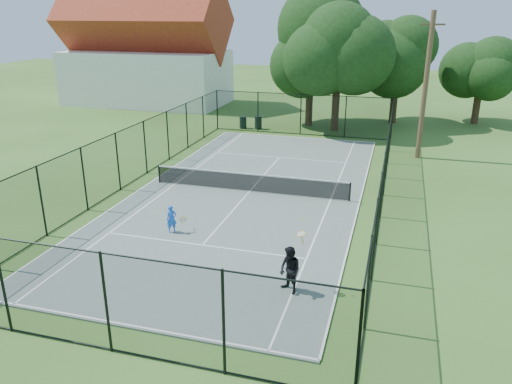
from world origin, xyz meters
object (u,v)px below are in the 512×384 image
(trash_bin_right, at_px, (258,123))
(player_blue, at_px, (172,219))
(trash_bin_left, at_px, (243,122))
(tennis_net, at_px, (250,182))
(player_black, at_px, (290,270))
(utility_pole, at_px, (425,86))

(trash_bin_right, bearing_deg, player_blue, -84.63)
(trash_bin_left, height_order, trash_bin_right, trash_bin_right)
(player_blue, bearing_deg, trash_bin_left, 98.91)
(tennis_net, xyz_separation_m, trash_bin_left, (-4.70, 13.84, -0.11))
(tennis_net, distance_m, player_black, 9.67)
(player_blue, xyz_separation_m, player_black, (5.65, -3.22, 0.22))
(utility_pole, distance_m, player_black, 18.65)
(utility_pole, height_order, player_black, utility_pole)
(trash_bin_left, xyz_separation_m, player_black, (8.70, -22.64, 0.39))
(tennis_net, bearing_deg, trash_bin_left, 108.75)
(trash_bin_left, xyz_separation_m, player_blue, (3.04, -19.42, 0.17))
(trash_bin_left, xyz_separation_m, trash_bin_right, (1.21, 0.08, 0.04))
(tennis_net, height_order, player_black, player_black)
(trash_bin_right, bearing_deg, tennis_net, -75.94)
(trash_bin_right, bearing_deg, player_black, -71.76)
(trash_bin_left, distance_m, player_blue, 19.66)
(tennis_net, bearing_deg, trash_bin_right, 104.06)
(trash_bin_left, xyz_separation_m, utility_pole, (12.96, -4.84, 3.94))
(trash_bin_left, bearing_deg, utility_pole, -20.46)
(trash_bin_right, height_order, player_blue, player_blue)
(player_blue, bearing_deg, player_black, -29.68)
(trash_bin_right, height_order, player_black, player_black)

